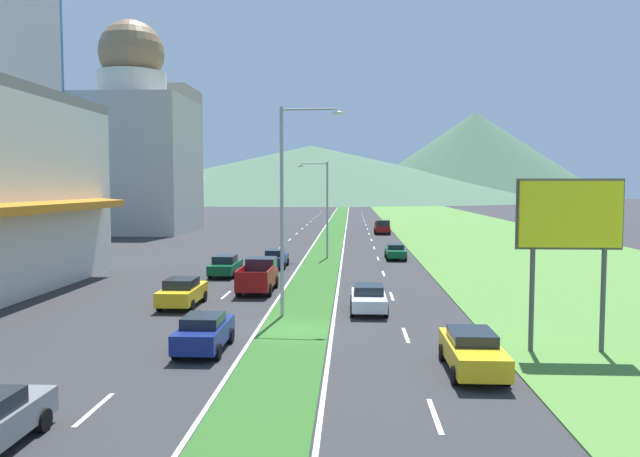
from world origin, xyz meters
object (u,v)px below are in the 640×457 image
(pickup_truck_0, at_px, (382,227))
(car_3, at_px, (276,258))
(car_1, at_px, (182,292))
(car_7, at_px, (225,265))
(street_lamp_mid, at_px, (324,203))
(car_2, at_px, (395,251))
(car_5, at_px, (204,332))
(car_6, at_px, (369,298))
(street_lamp_near, at_px, (288,198))
(billboard_roadside, at_px, (570,224))
(pickup_truck_1, at_px, (259,276))
(car_0, at_px, (472,351))

(pickup_truck_0, bearing_deg, car_3, -16.34)
(car_1, bearing_deg, car_7, -0.12)
(street_lamp_mid, relative_size, pickup_truck_0, 1.65)
(car_2, distance_m, car_7, 17.59)
(car_2, distance_m, car_3, 12.12)
(car_2, relative_size, car_5, 1.11)
(car_5, bearing_deg, car_3, 0.57)
(car_5, distance_m, car_6, 10.76)
(street_lamp_near, xyz_separation_m, street_lamp_mid, (0.66, 25.58, -0.96))
(street_lamp_near, distance_m, billboard_roadside, 13.43)
(street_lamp_mid, xyz_separation_m, pickup_truck_0, (6.85, 29.50, -4.16))
(street_lamp_near, bearing_deg, pickup_truck_0, 82.23)
(street_lamp_mid, bearing_deg, car_3, -119.73)
(billboard_roadside, relative_size, pickup_truck_1, 1.30)
(car_6, height_order, pickup_truck_1, pickup_truck_1)
(street_lamp_near, bearing_deg, car_0, -49.51)
(car_0, xyz_separation_m, car_2, (-0.34, 34.44, -0.06))
(street_lamp_mid, height_order, billboard_roadside, street_lamp_mid)
(pickup_truck_1, bearing_deg, car_2, -29.35)
(car_7, bearing_deg, car_3, -32.83)
(billboard_roadside, bearing_deg, car_7, 131.68)
(car_3, distance_m, car_5, 25.73)
(billboard_roadside, relative_size, car_5, 1.69)
(car_7, bearing_deg, car_6, -140.56)
(car_2, bearing_deg, billboard_roadside, 8.34)
(pickup_truck_0, bearing_deg, car_1, -14.65)
(car_1, xyz_separation_m, car_2, (13.49, 22.97, -0.10))
(car_5, height_order, car_6, car_5)
(car_0, xyz_separation_m, car_1, (-13.83, 11.47, 0.03))
(car_0, relative_size, pickup_truck_1, 0.87)
(car_2, bearing_deg, car_5, -17.36)
(car_0, bearing_deg, car_1, -129.66)
(car_6, bearing_deg, pickup_truck_0, 176.40)
(billboard_roadside, relative_size, car_0, 1.50)
(car_1, bearing_deg, car_2, -30.43)
(street_lamp_near, distance_m, pickup_truck_0, 55.82)
(car_6, bearing_deg, car_3, -157.69)
(car_7, height_order, pickup_truck_0, pickup_truck_0)
(billboard_roadside, height_order, car_7, billboard_roadside)
(car_6, xyz_separation_m, pickup_truck_0, (3.37, 53.44, 0.25))
(pickup_truck_0, xyz_separation_m, pickup_truck_1, (-10.23, -47.33, 0.00))
(billboard_roadside, bearing_deg, street_lamp_near, 152.79)
(pickup_truck_1, bearing_deg, street_lamp_near, -160.68)
(car_2, height_order, pickup_truck_1, pickup_truck_1)
(pickup_truck_0, bearing_deg, car_7, -18.54)
(street_lamp_mid, bearing_deg, car_7, -121.09)
(street_lamp_near, distance_m, pickup_truck_1, 9.68)
(car_5, distance_m, car_7, 21.10)
(street_lamp_near, distance_m, car_0, 12.88)
(car_1, xyz_separation_m, car_3, (3.19, 16.57, -0.05))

